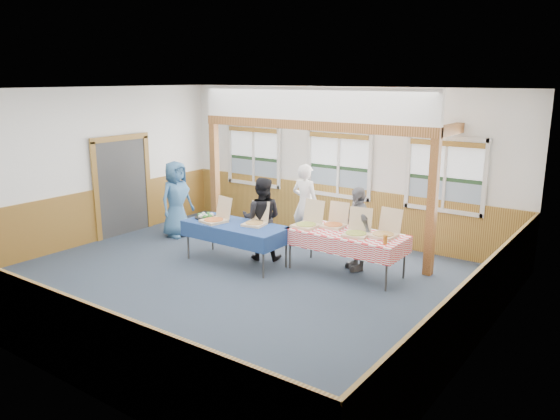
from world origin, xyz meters
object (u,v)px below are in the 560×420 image
object	(u,v)px
table_left	(236,227)
table_right	(346,235)
woman_white	(305,204)
woman_black	(262,218)
person_grey	(358,228)
man_blue	(176,199)

from	to	relation	value
table_left	table_right	bearing A→B (deg)	14.37
woman_white	woman_black	xyz separation A→B (m)	(-0.13, -1.30, -0.05)
table_right	person_grey	distance (m)	0.33
woman_white	person_grey	xyz separation A→B (m)	(1.62, -0.77, -0.08)
man_blue	woman_white	bearing A→B (deg)	-62.76
table_left	table_right	size ratio (longest dim) A/B	0.95
woman_white	woman_black	size ratio (longest dim) A/B	1.06
person_grey	table_right	bearing A→B (deg)	-60.54
woman_black	person_grey	size ratio (longest dim) A/B	1.04
woman_black	man_blue	distance (m)	2.42
table_left	woman_white	xyz separation A→B (m)	(0.36, 1.80, 0.13)
table_left	person_grey	distance (m)	2.23
woman_black	table_left	bearing A→B (deg)	39.31
table_left	man_blue	distance (m)	2.28
table_right	woman_black	distance (m)	1.71
table_left	person_grey	size ratio (longest dim) A/B	1.36
woman_black	man_blue	xyz separation A→B (m)	(-2.42, 0.12, 0.04)
woman_white	woman_black	world-z (taller)	woman_white
table_left	person_grey	bearing A→B (deg)	21.67
table_left	man_blue	world-z (taller)	man_blue
woman_white	person_grey	bearing A→B (deg)	156.29
woman_black	person_grey	xyz separation A→B (m)	(1.75, 0.53, -0.03)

